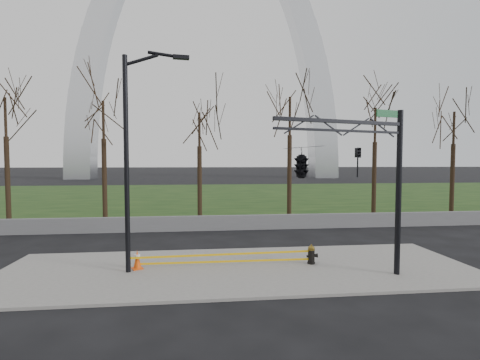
{
  "coord_description": "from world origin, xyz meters",
  "views": [
    {
      "loc": [
        -1.46,
        -13.31,
        4.18
      ],
      "look_at": [
        0.25,
        2.0,
        3.37
      ],
      "focal_mm": 26.45,
      "sensor_mm": 36.0,
      "label": 1
    }
  ],
  "objects": [
    {
      "name": "traffic_signal_mast",
      "position": [
        2.46,
        -2.19,
        4.15
      ],
      "size": [
        4.96,
        2.54,
        6.0
      ],
      "rotation": [
        0.0,
        0.0,
        0.25
      ],
      "color": "black",
      "rests_on": "ground"
    },
    {
      "name": "gateway_arch",
      "position": [
        0.0,
        75.0,
        32.5
      ],
      "size": [
        66.0,
        6.0,
        65.0
      ],
      "primitive_type": null,
      "color": "silver",
      "rests_on": "ground"
    },
    {
      "name": "grass_strip",
      "position": [
        0.0,
        30.0,
        0.03
      ],
      "size": [
        120.0,
        40.0,
        0.06
      ],
      "primitive_type": "cube",
      "color": "#173613",
      "rests_on": "ground"
    },
    {
      "name": "caution_tape",
      "position": [
        -0.55,
        0.16,
        0.45
      ],
      "size": [
        7.06,
        0.34,
        0.4
      ],
      "color": "#F0B50C",
      "rests_on": "ground"
    },
    {
      "name": "sidewalk",
      "position": [
        0.0,
        0.0,
        0.05
      ],
      "size": [
        18.0,
        6.0,
        0.1
      ],
      "primitive_type": "cube",
      "color": "slate",
      "rests_on": "ground"
    },
    {
      "name": "traffic_cone",
      "position": [
        -3.87,
        0.27,
        0.46
      ],
      "size": [
        0.49,
        0.49,
        0.72
      ],
      "rotation": [
        0.0,
        0.0,
        0.44
      ],
      "color": "#EA4D0C",
      "rests_on": "sidewalk"
    },
    {
      "name": "guardrail",
      "position": [
        0.0,
        8.0,
        0.45
      ],
      "size": [
        60.0,
        0.3,
        0.9
      ],
      "primitive_type": "cube",
      "color": "#59595B",
      "rests_on": "ground"
    },
    {
      "name": "ground",
      "position": [
        0.0,
        0.0,
        0.0
      ],
      "size": [
        500.0,
        500.0,
        0.0
      ],
      "primitive_type": "plane",
      "color": "black",
      "rests_on": "ground"
    },
    {
      "name": "fire_hydrant",
      "position": [
        2.93,
        0.22,
        0.46
      ],
      "size": [
        0.48,
        0.31,
        0.78
      ],
      "rotation": [
        0.0,
        0.0,
        -0.1
      ],
      "color": "black",
      "rests_on": "sidewalk"
    },
    {
      "name": "street_light",
      "position": [
        -3.92,
        -0.03,
        4.69
      ],
      "size": [
        2.39,
        0.49,
        8.21
      ],
      "rotation": [
        0.0,
        0.0,
        0.13
      ],
      "color": "black",
      "rests_on": "ground"
    },
    {
      "name": "tree_row",
      "position": [
        4.95,
        12.0,
        4.73
      ],
      "size": [
        55.91,
        4.0,
        9.46
      ],
      "color": "black",
      "rests_on": "ground"
    }
  ]
}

